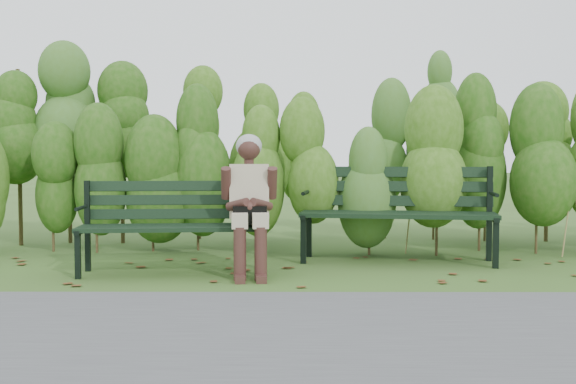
{
  "coord_description": "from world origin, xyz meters",
  "views": [
    {
      "loc": [
        0.03,
        -6.26,
        1.1
      ],
      "look_at": [
        0.0,
        0.35,
        0.75
      ],
      "focal_mm": 42.0,
      "sensor_mm": 36.0,
      "label": 1
    }
  ],
  "objects": [
    {
      "name": "bench_right",
      "position": [
        1.15,
        0.8,
        0.59
      ],
      "size": [
        2.07,
        0.94,
        1.0
      ],
      "color": "black",
      "rests_on": "ground"
    },
    {
      "name": "hedge_band",
      "position": [
        0.0,
        1.86,
        1.26
      ],
      "size": [
        11.04,
        1.67,
        2.42
      ],
      "color": "#47381E",
      "rests_on": "ground"
    },
    {
      "name": "ground",
      "position": [
        0.0,
        0.0,
        0.0
      ],
      "size": [
        80.0,
        80.0,
        0.0
      ],
      "primitive_type": "plane",
      "color": "#3A5422"
    },
    {
      "name": "footpath",
      "position": [
        0.0,
        -2.2,
        0.01
      ],
      "size": [
        60.0,
        2.5,
        0.01
      ],
      "primitive_type": "cube",
      "color": "#474749",
      "rests_on": "ground"
    },
    {
      "name": "leaf_litter",
      "position": [
        -0.32,
        -0.3,
        0.0
      ],
      "size": [
        5.86,
        1.89,
        0.01
      ],
      "color": "brown",
      "rests_on": "ground"
    },
    {
      "name": "seated_woman",
      "position": [
        -0.36,
        -0.03,
        0.73
      ],
      "size": [
        0.54,
        0.79,
        1.31
      ],
      "color": "#B9A58C",
      "rests_on": "ground"
    },
    {
      "name": "bench_left",
      "position": [
        -1.08,
        0.09,
        0.51
      ],
      "size": [
        1.78,
        0.71,
        0.87
      ],
      "color": "black",
      "rests_on": "ground"
    }
  ]
}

